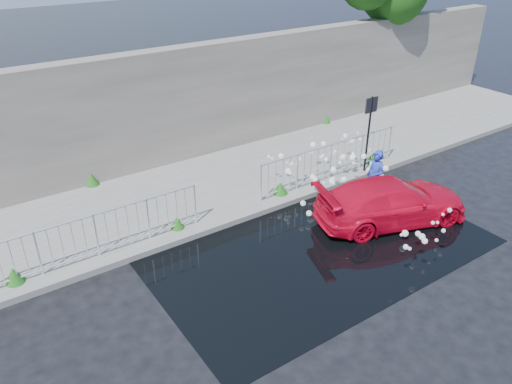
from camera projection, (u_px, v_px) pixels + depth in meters
ground at (328, 274)px, 11.07m from camera, size 90.00×90.00×0.00m
pavement at (215, 185)px, 14.66m from camera, size 30.00×4.00×0.15m
curb at (253, 214)px, 13.21m from camera, size 30.00×0.25×0.16m
retaining_wall at (177, 105)px, 15.38m from camera, size 30.00×0.60×3.50m
puddle at (316, 246)px, 12.04m from camera, size 8.00×5.00×0.01m
sign_post at (370, 122)px, 14.57m from camera, size 0.45×0.06×2.50m
railing_left at (96, 234)px, 11.17m from camera, size 5.05×0.05×1.10m
railing_right at (331, 160)px, 14.63m from camera, size 5.05×0.05×1.10m
weeds at (210, 188)px, 14.00m from camera, size 12.17×3.93×0.37m
water_spray at (353, 175)px, 13.88m from camera, size 3.65×5.53×1.00m
red_car at (392, 201)px, 12.77m from camera, size 4.30×2.75×1.16m
person at (375, 177)px, 13.61m from camera, size 0.37×0.56×1.52m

